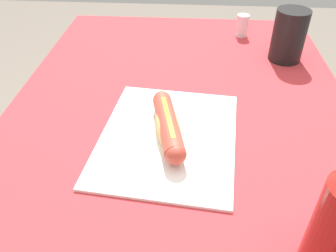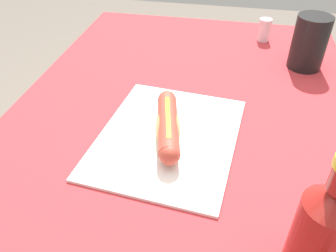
# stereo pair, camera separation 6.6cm
# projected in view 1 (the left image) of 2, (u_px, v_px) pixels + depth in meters

# --- Properties ---
(dining_table) EXTENTS (1.16, 0.77, 0.77)m
(dining_table) POSITION_uv_depth(u_px,v_px,m) (178.00, 169.00, 0.83)
(dining_table) COLOR brown
(dining_table) RESTS_ON ground
(paper_wrapper) EXTENTS (0.35, 0.29, 0.01)m
(paper_wrapper) POSITION_uv_depth(u_px,v_px,m) (168.00, 137.00, 0.68)
(paper_wrapper) COLOR white
(paper_wrapper) RESTS_ON dining_table
(hot_dog) EXTENTS (0.20, 0.08, 0.05)m
(hot_dog) POSITION_uv_depth(u_px,v_px,m) (168.00, 125.00, 0.66)
(hot_dog) COLOR tan
(hot_dog) RESTS_ON paper_wrapper
(drinking_cup) EXTENTS (0.09, 0.09, 0.14)m
(drinking_cup) POSITION_uv_depth(u_px,v_px,m) (289.00, 36.00, 0.91)
(drinking_cup) COLOR black
(drinking_cup) RESTS_ON dining_table
(salt_shaker) EXTENTS (0.04, 0.04, 0.07)m
(salt_shaker) POSITION_uv_depth(u_px,v_px,m) (242.00, 26.00, 1.05)
(salt_shaker) COLOR silver
(salt_shaker) RESTS_ON dining_table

